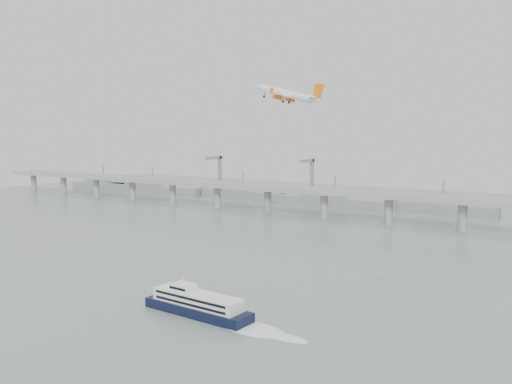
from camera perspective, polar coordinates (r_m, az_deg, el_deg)
The scene contains 5 objects.
ground at distance 232.38m, azimuth -7.35°, elevation -10.16°, with size 900.00×900.00×0.00m, color slate.
bridge at distance 401.10m, azimuth 10.94°, elevation -0.62°, with size 800.00×22.00×23.90m.
distant_fleet at distance 531.69m, azimuth -2.14°, elevation -0.03°, with size 453.00×60.90×40.00m.
ferry at distance 201.37m, azimuth -6.17°, elevation -11.68°, with size 72.44×15.58×13.66m.
airliner at distance 291.59m, azimuth 3.36°, elevation 10.24°, with size 42.86×38.62×13.12m.
Camera 1 is at (142.20, -171.44, 66.24)m, focal length 38.00 mm.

